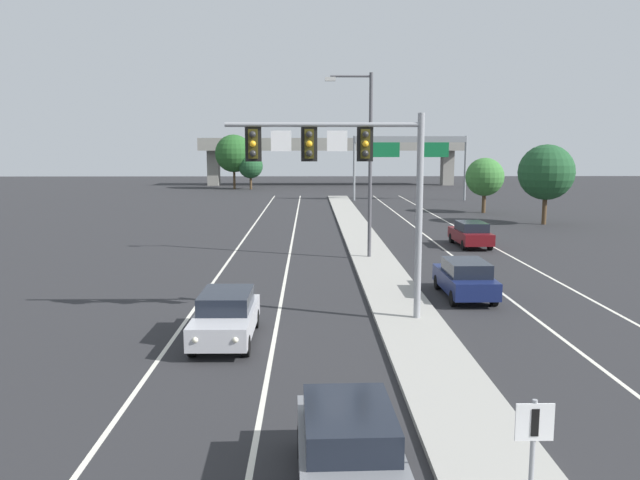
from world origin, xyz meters
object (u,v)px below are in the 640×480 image
at_px(car_receding_navy, 465,278).
at_px(highway_sign_gantry, 410,147).
at_px(tree_far_left_c, 234,153).
at_px(tree_far_right_a, 485,177).
at_px(overhead_signal_mast, 351,168).
at_px(tree_far_right_c, 546,172).
at_px(car_receding_darkred, 471,234).
at_px(median_sign_post, 533,447).
at_px(car_oncoming_silver, 226,316).
at_px(car_oncoming_grey, 349,452).
at_px(tree_far_left_a, 251,166).
at_px(street_lamp_median, 366,155).

height_order(car_receding_navy, highway_sign_gantry, highway_sign_gantry).
xyz_separation_m(car_receding_navy, tree_far_left_c, (-17.66, 69.02, 4.45)).
bearing_deg(tree_far_left_c, tree_far_right_a, -51.68).
bearing_deg(overhead_signal_mast, tree_far_right_c, 58.32).
relative_size(overhead_signal_mast, tree_far_right_a, 1.38).
height_order(car_receding_navy, tree_far_right_c, tree_far_right_c).
bearing_deg(car_receding_darkred, tree_far_left_c, 111.00).
bearing_deg(overhead_signal_mast, median_sign_post, -81.03).
bearing_deg(overhead_signal_mast, car_receding_navy, 35.96).
height_order(overhead_signal_mast, car_receding_navy, overhead_signal_mast).
relative_size(median_sign_post, car_receding_navy, 0.49).
distance_m(car_oncoming_silver, tree_far_right_a, 44.10).
bearing_deg(car_oncoming_grey, highway_sign_gantry, 80.06).
bearing_deg(car_oncoming_grey, overhead_signal_mast, 86.18).
height_order(highway_sign_gantry, tree_far_left_a, highway_sign_gantry).
bearing_deg(tree_far_left_a, overhead_signal_mast, -81.96).
relative_size(median_sign_post, car_oncoming_grey, 0.49).
bearing_deg(street_lamp_median, tree_far_right_c, 44.65).
bearing_deg(car_receding_navy, overhead_signal_mast, -144.04).
bearing_deg(car_receding_navy, median_sign_post, -100.38).
bearing_deg(street_lamp_median, tree_far_left_c, 103.45).
relative_size(street_lamp_median, car_oncoming_grey, 2.22).
xyz_separation_m(street_lamp_median, car_receding_darkred, (7.00, 4.34, -4.97)).
bearing_deg(overhead_signal_mast, tree_far_left_c, 99.89).
bearing_deg(median_sign_post, car_receding_darkred, 77.38).
bearing_deg(tree_far_right_c, car_receding_darkred, -128.02).
relative_size(overhead_signal_mast, car_oncoming_silver, 1.61).
relative_size(tree_far_left_c, tree_far_right_a, 1.55).
bearing_deg(overhead_signal_mast, car_receding_darkred, 63.09).
height_order(overhead_signal_mast, car_oncoming_silver, overhead_signal_mast).
distance_m(car_oncoming_silver, tree_far_left_c, 75.37).
distance_m(street_lamp_median, tree_far_right_a, 28.27).
relative_size(street_lamp_median, tree_far_left_a, 1.90).
xyz_separation_m(median_sign_post, tree_far_left_a, (-12.14, 84.46, 1.85)).
height_order(median_sign_post, car_oncoming_silver, median_sign_post).
bearing_deg(tree_far_right_c, highway_sign_gantry, 107.28).
bearing_deg(tree_far_right_c, street_lamp_median, -135.35).
xyz_separation_m(car_oncoming_silver, tree_far_right_a, (19.27, 39.58, 2.58)).
height_order(overhead_signal_mast, car_receding_darkred, overhead_signal_mast).
xyz_separation_m(car_receding_navy, car_receding_darkred, (3.67, 13.44, 0.00)).
xyz_separation_m(street_lamp_median, car_receding_navy, (3.33, -9.11, -4.97)).
height_order(car_oncoming_grey, car_receding_darkred, same).
distance_m(overhead_signal_mast, highway_sign_gantry, 52.71).
xyz_separation_m(tree_far_left_c, tree_far_right_c, (30.20, -44.23, -1.08)).
relative_size(median_sign_post, tree_far_left_a, 0.42).
height_order(street_lamp_median, car_oncoming_grey, street_lamp_median).
relative_size(car_receding_navy, highway_sign_gantry, 0.34).
bearing_deg(car_oncoming_silver, overhead_signal_mast, 27.03).
bearing_deg(overhead_signal_mast, tree_far_right_a, 68.02).
bearing_deg(tree_far_left_c, car_receding_navy, -75.65).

